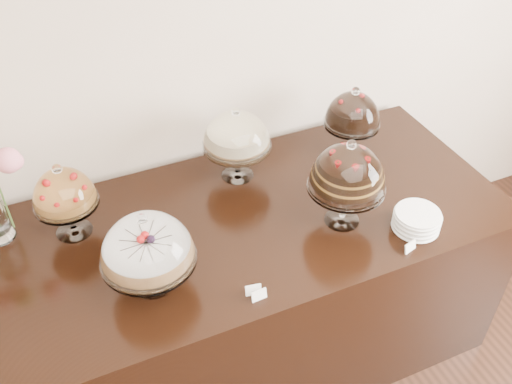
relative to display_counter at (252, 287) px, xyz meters
name	(u,v)px	position (x,y,z in m)	size (l,w,h in m)	color
wall_back	(218,30)	(0.08, 0.55, 1.05)	(5.00, 0.04, 3.00)	beige
display_counter	(252,287)	(0.00, 0.00, 0.00)	(2.20, 1.00, 0.90)	black
cake_stand_sugar_sponge	(146,245)	(-0.48, -0.19, 0.66)	(0.35, 0.35, 0.35)	white
cake_stand_choco_layer	(348,171)	(0.34, -0.17, 0.71)	(0.32, 0.32, 0.41)	white
cake_stand_cheesecake	(236,134)	(0.06, 0.29, 0.68)	(0.31, 0.31, 0.37)	white
cake_stand_dark_choco	(353,113)	(0.62, 0.24, 0.68)	(0.27, 0.27, 0.36)	white
cake_stand_fruit_tart	(63,192)	(-0.70, 0.22, 0.66)	(0.26, 0.26, 0.35)	white
plate_stack	(417,220)	(0.60, -0.33, 0.49)	(0.19, 0.19, 0.08)	white
price_card_left	(259,295)	(-0.15, -0.42, 0.47)	(0.06, 0.01, 0.04)	white
price_card_right	(410,247)	(0.50, -0.43, 0.47)	(0.06, 0.01, 0.04)	white
price_card_extra	(253,290)	(-0.16, -0.39, 0.47)	(0.06, 0.01, 0.04)	white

